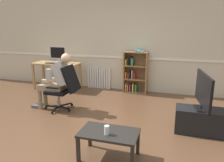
{
  "coord_description": "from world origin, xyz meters",
  "views": [
    {
      "loc": [
        1.36,
        -3.2,
        1.8
      ],
      "look_at": [
        0.15,
        0.85,
        0.7
      ],
      "focal_mm": 34.72,
      "sensor_mm": 36.0,
      "label": 1
    }
  ],
  "objects": [
    {
      "name": "computer_desk",
      "position": [
        -1.89,
        2.15,
        0.64
      ],
      "size": [
        1.32,
        0.56,
        0.76
      ],
      "color": "tan",
      "rests_on": "ground_plane"
    },
    {
      "name": "radiator",
      "position": [
        -0.75,
        2.54,
        0.3
      ],
      "size": [
        0.69,
        0.08,
        0.6
      ],
      "color": "white",
      "rests_on": "ground_plane"
    },
    {
      "name": "back_wall",
      "position": [
        0.0,
        2.65,
        1.35
      ],
      "size": [
        12.0,
        0.13,
        2.7
      ],
      "color": "beige",
      "rests_on": "ground_plane"
    },
    {
      "name": "tv_stand",
      "position": [
        1.83,
        0.49,
        0.21
      ],
      "size": [
        0.82,
        0.39,
        0.43
      ],
      "color": "black",
      "rests_on": "ground_plane"
    },
    {
      "name": "office_chair",
      "position": [
        -0.89,
        0.75,
        0.53
      ],
      "size": [
        0.77,
        0.61,
        0.98
      ],
      "rotation": [
        0.0,
        0.0,
        -1.57
      ],
      "color": "black",
      "rests_on": "ground_plane"
    },
    {
      "name": "bookshelf",
      "position": [
        0.31,
        2.44,
        0.55
      ],
      "size": [
        0.63,
        0.29,
        1.17
      ],
      "color": "olive",
      "rests_on": "ground_plane"
    },
    {
      "name": "person_seated",
      "position": [
        -1.07,
        0.75,
        0.66
      ],
      "size": [
        0.95,
        0.4,
        1.24
      ],
      "rotation": [
        0.0,
        0.0,
        -1.57
      ],
      "color": "#937F60",
      "rests_on": "ground_plane"
    },
    {
      "name": "imac_monitor",
      "position": [
        -1.87,
        2.23,
        1.01
      ],
      "size": [
        0.48,
        0.14,
        0.45
      ],
      "color": "silver",
      "rests_on": "computer_desk"
    },
    {
      "name": "keyboard",
      "position": [
        -1.93,
        2.01,
        0.77
      ],
      "size": [
        0.41,
        0.12,
        0.02
      ],
      "primitive_type": "cube",
      "color": "black",
      "rests_on": "computer_desk"
    },
    {
      "name": "ground_plane",
      "position": [
        0.0,
        0.0,
        0.0
      ],
      "size": [
        18.0,
        18.0,
        0.0
      ],
      "primitive_type": "plane",
      "color": "brown"
    },
    {
      "name": "drinking_glass",
      "position": [
        0.55,
        -0.74,
        0.46
      ],
      "size": [
        0.07,
        0.07,
        0.12
      ],
      "primitive_type": "cylinder",
      "color": "silver",
      "rests_on": "coffee_table"
    },
    {
      "name": "computer_mouse",
      "position": [
        -1.62,
        2.03,
        0.77
      ],
      "size": [
        0.06,
        0.1,
        0.03
      ],
      "primitive_type": "cube",
      "color": "white",
      "rests_on": "computer_desk"
    },
    {
      "name": "tv_screen",
      "position": [
        1.83,
        0.49,
        0.75
      ],
      "size": [
        0.24,
        0.89,
        0.61
      ],
      "rotation": [
        0.0,
        0.0,
        1.71
      ],
      "color": "black",
      "rests_on": "tv_stand"
    },
    {
      "name": "coffee_table",
      "position": [
        0.56,
        -0.66,
        0.34
      ],
      "size": [
        0.8,
        0.47,
        0.39
      ],
      "color": "black",
      "rests_on": "ground_plane"
    }
  ]
}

